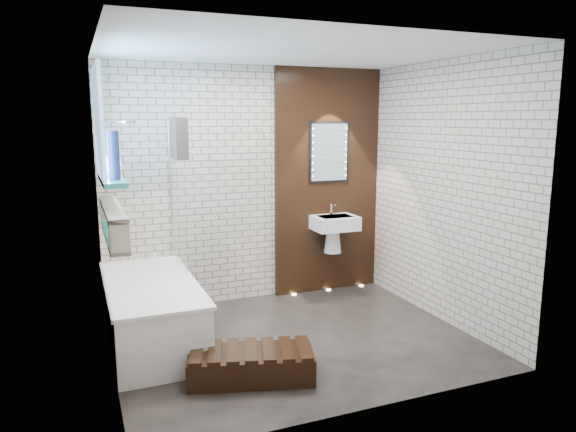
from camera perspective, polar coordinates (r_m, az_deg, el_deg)
name	(u,v)px	position (r m, az deg, el deg)	size (l,w,h in m)	color
ground	(294,340)	(5.08, 0.65, -13.15)	(3.20, 3.20, 0.00)	black
room_shell	(294,202)	(4.72, 0.68, 1.49)	(3.24, 3.20, 2.60)	#B4A88F
walnut_panel	(327,182)	(6.26, 4.24, 3.64)	(1.30, 0.06, 2.60)	black
clerestory_window	(101,135)	(4.66, -19.37, 8.23)	(0.18, 1.00, 0.94)	#7FADE0
display_niche	(113,223)	(4.54, -18.22, -0.67)	(0.14, 1.30, 0.26)	teal
bathtub	(152,312)	(5.09, -14.41, -9.92)	(0.79, 1.74, 0.70)	white
bath_screen	(178,196)	(5.33, -11.75, 2.07)	(0.01, 0.78, 1.40)	white
towel	(179,138)	(5.08, -11.58, 8.15)	(0.11, 0.29, 0.39)	black
shower_head	(128,122)	(5.28, -16.81, 9.62)	(0.18, 0.18, 0.02)	silver
washbasin	(334,228)	(6.16, 4.98, -1.28)	(0.50, 0.36, 0.58)	white
led_mirror	(329,152)	(6.19, 4.44, 6.82)	(0.50, 0.02, 0.70)	black
walnut_step	(251,365)	(4.38, -3.99, -15.65)	(0.98, 0.44, 0.22)	black
niche_bottles	(115,230)	(4.42, -18.08, -1.47)	(0.06, 0.88, 0.14)	#925216
sill_vases	(112,163)	(4.65, -18.33, 5.37)	(0.18, 0.45, 0.39)	white
floor_uplights	(328,290)	(6.47, 4.36, -7.89)	(0.96, 0.06, 0.01)	#FFD899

